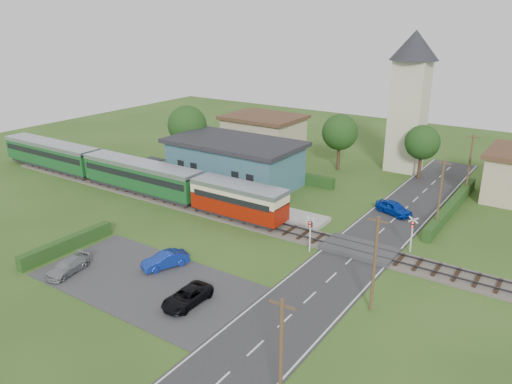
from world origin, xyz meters
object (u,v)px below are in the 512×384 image
Objects in this scene: equipment_hut at (152,170)px; house_west at (264,134)px; station_building at (235,162)px; pedestrian_far at (163,179)px; car_park_dark at (187,297)px; crossing_signal_far at (412,229)px; car_park_silver at (68,266)px; crossing_signal_near at (310,229)px; train at (122,171)px; car_on_road at (394,208)px; car_park_blue at (165,260)px; pedestrian_near at (270,202)px; church_tower at (410,91)px.

equipment_hut is 20.05m from house_west.
station_building is 8.68m from pedestrian_far.
crossing_signal_far is at bearing 59.05° from car_park_dark.
station_building reaches higher than car_park_silver.
pedestrian_far is at bearing 167.42° from crossing_signal_near.
car_park_dark is (18.27, -37.62, -2.15)m from house_west.
train is 10.85× the size of car_on_road.
pedestrian_near is at bearing 111.19° from car_park_blue.
station_building is at bearing -70.35° from house_west.
equipment_hut is at bearing -144.08° from station_building.
train reaches higher than car_park_dark.
pedestrian_far is at bearing -16.11° from equipment_hut.
station_building is 27.16m from car_park_dark.
car_park_blue is (-6.82, -37.50, -9.52)m from church_tower.
crossing_signal_near is at bearing -49.89° from house_west.
car_on_road is 0.98× the size of car_park_dark.
house_west is at bearing 144.23° from crossing_signal_far.
train is at bearing 8.97° from pedestrian_near.
equipment_hut is at bearing -135.25° from church_tower.
equipment_hut reaches higher than pedestrian_far.
house_west reaches higher than car_park_blue.
crossing_signal_near reaches higher than car_park_blue.
equipment_hut is at bearing 140.36° from car_park_dark.
train is at bearing 174.72° from crossing_signal_near.
car_park_dark is (-10.33, -17.01, -1.50)m from crossing_signal_far.
pedestrian_near is (18.29, 3.29, -0.99)m from train.
car_park_silver is at bearing -84.40° from station_building.
pedestrian_near is at bearing 104.76° from car_park_dark.
crossing_signal_near is at bearing 75.93° from car_park_dark.
church_tower reaches higher than car_park_dark.
pedestrian_far reaches higher than car_park_blue.
car_park_blue is at bearing -42.26° from equipment_hut.
house_west is at bearing -5.42° from pedestrian_far.
train is at bearing -101.40° from house_west.
car_park_blue is (13.18, -34.50, -2.09)m from house_west.
pedestrian_far is (-13.72, 13.99, 0.49)m from car_park_blue.
equipment_hut is 16.67m from pedestrian_near.
house_west is 27.80m from car_on_road.
car_on_road is (4.45, -16.06, -9.50)m from church_tower.
pedestrian_near is at bearing -105.60° from church_tower.
church_tower reaches higher than crossing_signal_far.
station_building is 4.22× the size of car_park_blue.
pedestrian_near is at bearing 143.66° from crossing_signal_near.
pedestrian_near is at bearing 0.31° from equipment_hut.
train is at bearing -175.88° from crossing_signal_far.
pedestrian_near is at bearing 63.27° from car_park_silver.
car_park_blue is 5.97m from car_park_dark.
crossing_signal_near is at bearing -12.94° from equipment_hut.
crossing_signal_near reaches higher than car_park_dark.
car_park_blue is (8.18, -20.49, -1.99)m from station_building.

